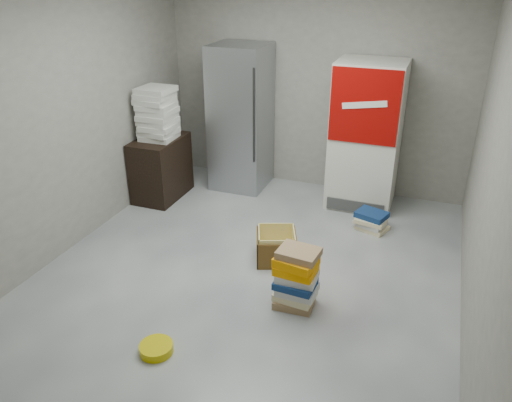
{
  "coord_description": "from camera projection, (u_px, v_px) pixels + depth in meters",
  "views": [
    {
      "loc": [
        1.55,
        -3.8,
        2.83
      ],
      "look_at": [
        -0.15,
        0.7,
        0.51
      ],
      "focal_mm": 35.0,
      "sensor_mm": 36.0,
      "label": 1
    }
  ],
  "objects": [
    {
      "name": "room_shell",
      "position": [
        243.0,
        98.0,
        4.14
      ],
      "size": [
        4.04,
        5.04,
        2.82
      ],
      "color": "gray",
      "rests_on": "ground"
    },
    {
      "name": "cardboard_box",
      "position": [
        276.0,
        248.0,
        5.18
      ],
      "size": [
        0.53,
        0.53,
        0.33
      ],
      "rotation": [
        0.0,
        0.0,
        0.37
      ],
      "color": "yellow",
      "rests_on": "ground"
    },
    {
      "name": "supply_box_stack",
      "position": [
        157.0,
        114.0,
        6.16
      ],
      "size": [
        0.45,
        0.43,
        0.65
      ],
      "color": "silver",
      "rests_on": "wood_shelf"
    },
    {
      "name": "ground",
      "position": [
        245.0,
        278.0,
        4.92
      ],
      "size": [
        5.0,
        5.0,
        0.0
      ],
      "primitive_type": "plane",
      "color": "#B6B6B2",
      "rests_on": "ground"
    },
    {
      "name": "phonebook_stack_main",
      "position": [
        296.0,
        278.0,
        4.41
      ],
      "size": [
        0.39,
        0.33,
        0.58
      ],
      "rotation": [
        0.0,
        0.0,
        -0.06
      ],
      "color": "#906F4C",
      "rests_on": "ground"
    },
    {
      "name": "wood_shelf",
      "position": [
        161.0,
        168.0,
        6.48
      ],
      "size": [
        0.5,
        0.8,
        0.8
      ],
      "primitive_type": "cube",
      "color": "black",
      "rests_on": "ground"
    },
    {
      "name": "steel_fridge",
      "position": [
        241.0,
        118.0,
        6.59
      ],
      "size": [
        0.7,
        0.72,
        1.9
      ],
      "color": "#9FA2A7",
      "rests_on": "ground"
    },
    {
      "name": "phonebook_stack_side",
      "position": [
        371.0,
        221.0,
        5.78
      ],
      "size": [
        0.43,
        0.36,
        0.22
      ],
      "rotation": [
        0.0,
        0.0,
        -0.29
      ],
      "color": "beige",
      "rests_on": "ground"
    },
    {
      "name": "coke_cooler",
      "position": [
        366.0,
        136.0,
        6.08
      ],
      "size": [
        0.8,
        0.73,
        1.8
      ],
      "color": "silver",
      "rests_on": "ground"
    },
    {
      "name": "bucket_lid",
      "position": [
        156.0,
        348.0,
        3.98
      ],
      "size": [
        0.27,
        0.27,
        0.07
      ],
      "primitive_type": "cylinder",
      "rotation": [
        0.0,
        0.0,
        -0.01
      ],
      "color": "#CDBA08",
      "rests_on": "ground"
    }
  ]
}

